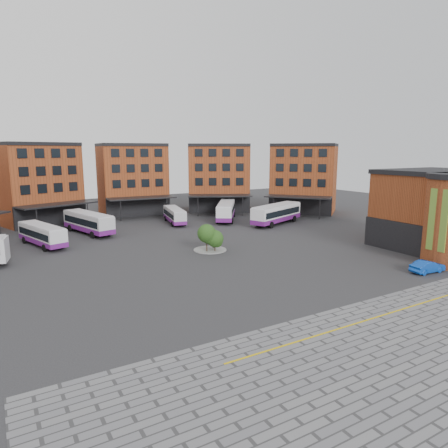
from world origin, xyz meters
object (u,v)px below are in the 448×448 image
bus_d (175,215)px  bus_e (226,211)px  bus_b (42,234)px  bus_f (277,213)px  tree_island (211,237)px  bus_c (88,222)px  blue_car (427,267)px

bus_d → bus_e: 10.03m
bus_b → bus_f: bearing=-20.9°
tree_island → bus_b: size_ratio=0.40×
bus_b → bus_c: 9.22m
bus_d → blue_car: (11.84, -41.76, -0.83)m
bus_c → bus_d: (15.61, 1.54, -0.32)m
blue_car → bus_f: bearing=-2.2°
bus_c → bus_e: 25.46m
bus_c → bus_f: size_ratio=0.96×
tree_island → bus_c: 23.15m
bus_e → bus_f: bus_f is taller
bus_c → blue_car: bearing=-70.8°
bus_b → bus_d: bearing=0.5°
bus_f → blue_car: bearing=-28.2°
bus_d → bus_f: bearing=-21.2°
tree_island → bus_b: tree_island is taller
bus_d → bus_e: bearing=0.7°
tree_island → bus_b: bearing=142.3°
bus_f → blue_car: size_ratio=3.10×
bus_d → blue_car: bearing=-62.8°
bus_b → blue_car: 49.23m
bus_e → bus_f: bearing=-19.9°
blue_car → bus_e: bearing=7.6°
bus_b → bus_d: size_ratio=1.07×
bus_e → tree_island: bearing=-90.7°
bus_b → bus_d: bus_b is taller
bus_b → bus_e: (32.86, 5.17, 0.23)m
bus_b → bus_f: bus_f is taller
bus_e → blue_car: bus_e is taller
bus_e → bus_f: size_ratio=0.90×
tree_island → bus_f: bearing=30.4°
bus_c → bus_e: size_ratio=1.06×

